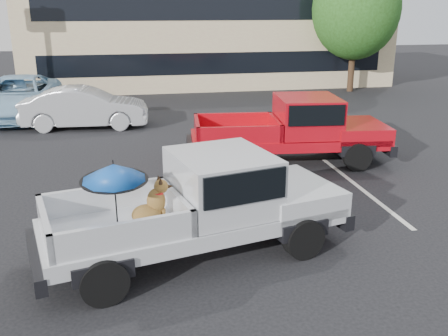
% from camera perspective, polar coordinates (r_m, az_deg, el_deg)
% --- Properties ---
extents(ground, '(90.00, 90.00, 0.00)m').
position_cam_1_polar(ground, '(10.29, 4.92, -7.28)').
color(ground, black).
rests_on(ground, ground).
extents(stripe_left, '(0.12, 5.00, 0.01)m').
position_cam_1_polar(stripe_left, '(11.79, -12.00, -4.19)').
color(stripe_left, silver).
rests_on(stripe_left, ground).
extents(stripe_right, '(0.12, 5.00, 0.01)m').
position_cam_1_polar(stripe_right, '(13.04, 15.35, -2.26)').
color(stripe_right, silver).
rests_on(stripe_right, ground).
extents(motel_building, '(20.40, 8.40, 6.30)m').
position_cam_1_polar(motel_building, '(30.29, -2.11, 15.89)').
color(motel_building, '#CDAE88').
rests_on(motel_building, ground).
extents(tree_right, '(4.46, 4.46, 6.78)m').
position_cam_1_polar(tree_right, '(27.49, 14.86, 17.19)').
color(tree_right, '#332114').
rests_on(tree_right, ground).
extents(tree_back, '(4.68, 4.68, 7.11)m').
position_cam_1_polar(tree_back, '(34.03, 4.07, 18.14)').
color(tree_back, '#332114').
rests_on(tree_back, ground).
extents(silver_pickup, '(5.99, 3.24, 2.06)m').
position_cam_1_polar(silver_pickup, '(9.07, -1.59, -3.56)').
color(silver_pickup, black).
rests_on(silver_pickup, ground).
extents(red_pickup, '(5.99, 2.58, 1.92)m').
position_cam_1_polar(red_pickup, '(14.62, 8.78, 4.67)').
color(red_pickup, black).
rests_on(red_pickup, ground).
extents(silver_sedan, '(4.69, 1.89, 1.51)m').
position_cam_1_polar(silver_sedan, '(19.42, -15.60, 6.67)').
color(silver_sedan, '#B5B8BC').
rests_on(silver_sedan, ground).
extents(blue_suv, '(3.05, 6.06, 1.65)m').
position_cam_1_polar(blue_suv, '(22.21, -22.49, 7.51)').
color(blue_suv, '#98C5E3').
rests_on(blue_suv, ground).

